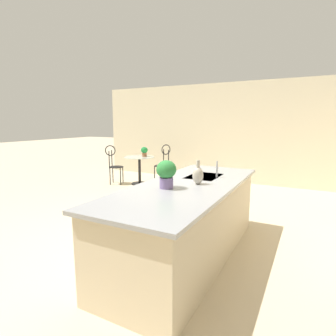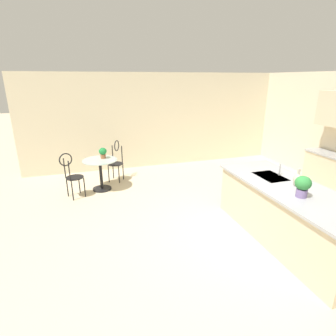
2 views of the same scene
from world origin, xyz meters
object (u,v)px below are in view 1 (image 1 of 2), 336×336
(chair_by_island, at_px, (114,163))
(potted_plant_on_table, at_px, (144,151))
(bistro_table, at_px, (140,168))
(vase_on_counter, at_px, (198,175))
(potted_plant_counter_near, at_px, (166,172))
(chair_near_window, at_px, (163,162))

(chair_by_island, height_order, potted_plant_on_table, chair_by_island)
(bistro_table, bearing_deg, vase_on_counter, 43.40)
(potted_plant_counter_near, bearing_deg, chair_near_window, -150.72)
(potted_plant_counter_near, xyz_separation_m, vase_on_counter, (-0.35, 0.24, -0.07))
(potted_plant_counter_near, distance_m, vase_on_counter, 0.43)
(potted_plant_on_table, height_order, potted_plant_counter_near, potted_plant_counter_near)
(chair_by_island, bearing_deg, potted_plant_on_table, 118.04)
(bistro_table, height_order, chair_by_island, chair_by_island)
(chair_near_window, xyz_separation_m, vase_on_counter, (3.54, 2.42, 0.46))
(chair_near_window, distance_m, chair_by_island, 1.33)
(bistro_table, xyz_separation_m, potted_plant_counter_near, (3.36, 2.61, 0.65))
(bistro_table, relative_size, chair_by_island, 0.77)
(chair_by_island, xyz_separation_m, potted_plant_counter_near, (3.09, 3.24, 0.53))
(chair_by_island, distance_m, potted_plant_counter_near, 4.51)
(chair_by_island, bearing_deg, vase_on_counter, 51.79)
(chair_near_window, xyz_separation_m, potted_plant_counter_near, (3.89, 2.18, 0.53))
(chair_near_window, bearing_deg, bistro_table, -39.30)
(chair_near_window, distance_m, vase_on_counter, 4.31)
(vase_on_counter, bearing_deg, potted_plant_on_table, -138.52)
(potted_plant_counter_near, relative_size, vase_on_counter, 1.09)
(bistro_table, bearing_deg, potted_plant_counter_near, 37.83)
(chair_by_island, distance_m, potted_plant_on_table, 0.87)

